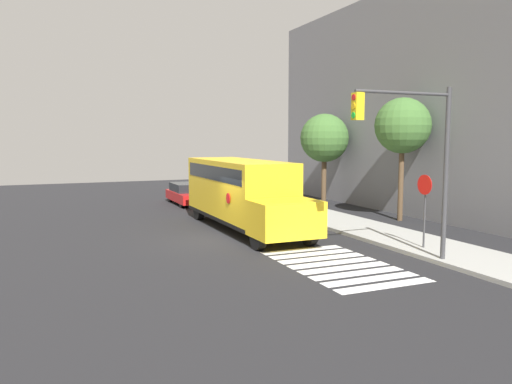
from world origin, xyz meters
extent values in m
plane|color=black|center=(0.00, 0.00, 0.00)|extent=(60.00, 60.00, 0.00)
cube|color=#9E9E99|center=(0.00, 6.50, 0.07)|extent=(44.00, 3.00, 0.15)
cube|color=slate|center=(0.00, 13.00, 6.13)|extent=(32.00, 4.00, 12.26)
cube|color=white|center=(2.95, 2.00, 0.00)|extent=(0.50, 3.20, 0.01)
cube|color=white|center=(3.65, 2.00, 0.00)|extent=(0.50, 3.20, 0.01)
cube|color=white|center=(4.35, 2.00, 0.00)|extent=(0.50, 3.20, 0.01)
cube|color=white|center=(5.05, 2.00, 0.00)|extent=(0.50, 3.20, 0.01)
cube|color=white|center=(5.75, 2.00, 0.00)|extent=(0.50, 3.20, 0.01)
cube|color=white|center=(6.45, 2.00, 0.00)|extent=(0.50, 3.20, 0.01)
cube|color=white|center=(7.15, 2.00, 0.00)|extent=(0.50, 3.20, 0.01)
cube|color=white|center=(7.85, 2.00, 0.00)|extent=(0.50, 3.20, 0.01)
cube|color=yellow|center=(-2.50, 1.57, 1.79)|extent=(7.93, 2.50, 2.67)
cube|color=yellow|center=(2.40, 1.57, 1.13)|extent=(1.88, 2.50, 1.36)
cube|color=black|center=(-2.50, 1.57, 0.53)|extent=(7.93, 2.54, 0.16)
cube|color=black|center=(-2.50, 1.57, 2.57)|extent=(7.29, 2.53, 0.64)
cylinder|color=red|center=(-0.32, 0.28, 1.65)|extent=(0.44, 0.02, 0.44)
cylinder|color=black|center=(2.31, 2.65, 0.50)|extent=(1.00, 0.30, 1.00)
cylinder|color=black|center=(2.31, 0.49, 0.50)|extent=(1.00, 0.30, 1.00)
cylinder|color=black|center=(-5.27, 2.65, 0.50)|extent=(1.00, 0.30, 1.00)
cylinder|color=black|center=(-5.27, 0.49, 0.50)|extent=(1.00, 0.30, 1.00)
cube|color=red|center=(-11.36, 1.57, 0.50)|extent=(4.48, 1.73, 0.56)
cube|color=#1E2328|center=(-11.63, 1.57, 1.04)|extent=(2.51, 1.59, 0.52)
cylinder|color=black|center=(-9.89, 2.31, 0.32)|extent=(0.64, 0.22, 0.64)
cylinder|color=black|center=(-9.89, 0.83, 0.32)|extent=(0.64, 0.22, 0.64)
cylinder|color=black|center=(-12.84, 2.31, 0.32)|extent=(0.64, 0.22, 0.64)
cylinder|color=black|center=(-12.84, 0.83, 0.32)|extent=(0.64, 0.22, 0.64)
cylinder|color=#38383A|center=(4.89, 5.97, 1.25)|extent=(0.07, 0.07, 2.49)
cylinder|color=red|center=(4.89, 5.92, 2.45)|extent=(0.73, 0.03, 0.73)
cylinder|color=#38383A|center=(6.50, 5.34, 2.88)|extent=(0.16, 0.16, 5.75)
cylinder|color=#38383A|center=(6.50, 3.55, 5.50)|extent=(0.10, 3.58, 0.10)
cube|color=yellow|center=(6.50, 1.86, 5.05)|extent=(0.28, 0.28, 0.80)
cylinder|color=red|center=(6.50, 1.71, 5.31)|extent=(0.18, 0.02, 0.18)
cylinder|color=#EAB214|center=(6.50, 1.71, 5.05)|extent=(0.18, 0.02, 0.18)
cylinder|color=green|center=(6.50, 1.71, 4.79)|extent=(0.18, 0.02, 0.18)
cylinder|color=brown|center=(-7.94, 9.43, 1.63)|extent=(0.31, 0.31, 3.25)
sphere|color=#3D662D|center=(-7.94, 9.43, 4.15)|extent=(3.00, 3.00, 3.00)
cylinder|color=brown|center=(-1.04, 9.74, 1.96)|extent=(0.26, 0.26, 3.92)
sphere|color=#3D662D|center=(-1.04, 9.74, 4.75)|extent=(2.76, 2.76, 2.76)
camera|label=1|loc=(18.93, -6.73, 4.11)|focal=35.00mm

